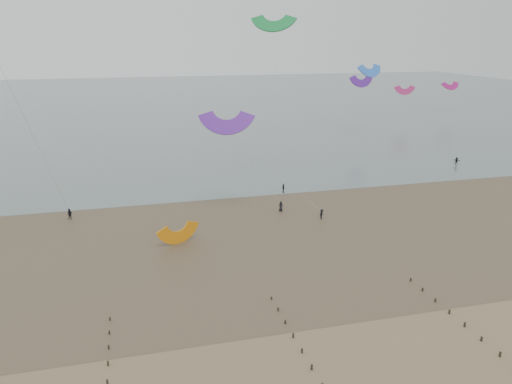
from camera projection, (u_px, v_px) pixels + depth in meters
The scene contains 5 objects.
ground at pixel (266, 369), 45.58m from camera, with size 500.00×500.00×0.00m, color brown.
sea_and_shore at pixel (180, 235), 76.39m from camera, with size 500.00×665.00×0.03m.
kitesurfers at pixel (340, 188), 96.67m from camera, with size 103.38×28.05×1.83m.
grounded_kite at pixel (179, 243), 73.24m from camera, with size 5.80×3.04×4.42m, color orange, non-canonical shape.
kites_airborne at pixel (125, 69), 118.88m from camera, with size 244.36×118.07×44.87m.
Camera 1 is at (-10.54, -37.19, 29.10)m, focal length 35.00 mm.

